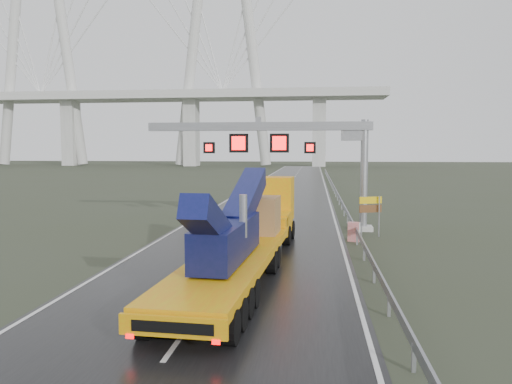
# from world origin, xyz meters

# --- Properties ---
(ground) EXTENTS (400.00, 400.00, 0.00)m
(ground) POSITION_xyz_m (0.00, 0.00, 0.00)
(ground) COLOR #333928
(ground) RESTS_ON ground
(road) EXTENTS (11.00, 200.00, 0.02)m
(road) POSITION_xyz_m (0.00, 40.00, 0.01)
(road) COLOR black
(road) RESTS_ON ground
(guardrail) EXTENTS (0.20, 140.00, 1.40)m
(guardrail) POSITION_xyz_m (6.10, 30.00, 0.70)
(guardrail) COLOR gray
(guardrail) RESTS_ON ground
(sign_gantry) EXTENTS (14.90, 1.20, 7.42)m
(sign_gantry) POSITION_xyz_m (2.10, 17.99, 5.61)
(sign_gantry) COLOR #B8B8B3
(sign_gantry) RESTS_ON ground
(cable_stayed_bridge) EXTENTS (170.00, 14.00, 110.00)m
(cable_stayed_bridge) POSITION_xyz_m (-55.00, 140.00, 50.01)
(cable_stayed_bridge) COLOR #B8B8B3
(cable_stayed_bridge) RESTS_ON ground
(heavy_haul_truck) EXTENTS (3.78, 18.94, 4.42)m
(heavy_haul_truck) POSITION_xyz_m (0.81, 8.01, 1.71)
(heavy_haul_truck) COLOR gold
(heavy_haul_truck) RESTS_ON ground
(exit_sign_pair) EXTENTS (1.38, 0.58, 2.49)m
(exit_sign_pair) POSITION_xyz_m (7.10, 15.73, 1.74)
(exit_sign_pair) COLOR gray
(exit_sign_pair) RESTS_ON ground
(striped_barrier) EXTENTS (0.74, 0.53, 1.12)m
(striped_barrier) POSITION_xyz_m (6.00, 14.00, 0.56)
(striped_barrier) COLOR red
(striped_barrier) RESTS_ON ground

